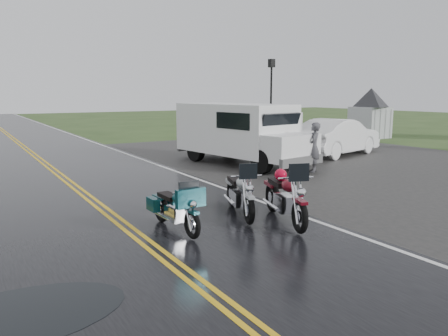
{
  "coord_description": "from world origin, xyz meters",
  "views": [
    {
      "loc": [
        -2.9,
        -7.36,
        2.89
      ],
      "look_at": [
        2.8,
        2.0,
        1.0
      ],
      "focal_mm": 35.0,
      "sensor_mm": 36.0,
      "label": 1
    }
  ],
  "objects_px": {
    "motorcycle_teal": "(192,213)",
    "sedan_white": "(337,137)",
    "van_white": "(262,140)",
    "person_at_van": "(314,148)",
    "motorcycle_silver": "(249,198)",
    "visitor_center": "(371,101)",
    "lamp_post_far_right": "(271,102)",
    "motorcycle_red": "(300,203)"
  },
  "relations": [
    {
      "from": "motorcycle_red",
      "to": "lamp_post_far_right",
      "type": "xyz_separation_m",
      "value": [
        9.54,
        13.48,
        1.7
      ]
    },
    {
      "from": "motorcycle_red",
      "to": "motorcycle_teal",
      "type": "bearing_deg",
      "value": 176.33
    },
    {
      "from": "motorcycle_teal",
      "to": "lamp_post_far_right",
      "type": "xyz_separation_m",
      "value": [
        11.55,
        12.64,
        1.83
      ]
    },
    {
      "from": "motorcycle_red",
      "to": "sedan_white",
      "type": "xyz_separation_m",
      "value": [
        9.3,
        8.05,
        0.14
      ]
    },
    {
      "from": "sedan_white",
      "to": "lamp_post_far_right",
      "type": "relative_size",
      "value": 1.06
    },
    {
      "from": "motorcycle_teal",
      "to": "motorcycle_silver",
      "type": "bearing_deg",
      "value": 6.35
    },
    {
      "from": "motorcycle_teal",
      "to": "sedan_white",
      "type": "relative_size",
      "value": 0.38
    },
    {
      "from": "motorcycle_teal",
      "to": "sedan_white",
      "type": "xyz_separation_m",
      "value": [
        11.32,
        7.21,
        0.26
      ]
    },
    {
      "from": "motorcycle_silver",
      "to": "person_at_van",
      "type": "bearing_deg",
      "value": 55.36
    },
    {
      "from": "visitor_center",
      "to": "van_white",
      "type": "relative_size",
      "value": 2.5
    },
    {
      "from": "motorcycle_red",
      "to": "motorcycle_silver",
      "type": "relative_size",
      "value": 1.08
    },
    {
      "from": "motorcycle_red",
      "to": "van_white",
      "type": "bearing_deg",
      "value": 79.32
    },
    {
      "from": "van_white",
      "to": "lamp_post_far_right",
      "type": "distance_m",
      "value": 9.79
    },
    {
      "from": "motorcycle_silver",
      "to": "motorcycle_red",
      "type": "bearing_deg",
      "value": -44.58
    },
    {
      "from": "lamp_post_far_right",
      "to": "motorcycle_red",
      "type": "bearing_deg",
      "value": -125.28
    },
    {
      "from": "motorcycle_silver",
      "to": "van_white",
      "type": "height_order",
      "value": "van_white"
    },
    {
      "from": "motorcycle_red",
      "to": "lamp_post_far_right",
      "type": "distance_m",
      "value": 16.6
    },
    {
      "from": "motorcycle_silver",
      "to": "sedan_white",
      "type": "xyz_separation_m",
      "value": [
        9.82,
        7.0,
        0.19
      ]
    },
    {
      "from": "van_white",
      "to": "lamp_post_far_right",
      "type": "xyz_separation_m",
      "value": [
        6.14,
        7.54,
        1.15
      ]
    },
    {
      "from": "van_white",
      "to": "sedan_white",
      "type": "distance_m",
      "value": 6.28
    },
    {
      "from": "motorcycle_teal",
      "to": "lamp_post_far_right",
      "type": "height_order",
      "value": "lamp_post_far_right"
    },
    {
      "from": "motorcycle_red",
      "to": "motorcycle_teal",
      "type": "relative_size",
      "value": 1.22
    },
    {
      "from": "motorcycle_teal",
      "to": "person_at_van",
      "type": "xyz_separation_m",
      "value": [
        7.25,
        4.41,
        0.33
      ]
    },
    {
      "from": "van_white",
      "to": "sedan_white",
      "type": "bearing_deg",
      "value": 10.14
    },
    {
      "from": "person_at_van",
      "to": "lamp_post_far_right",
      "type": "distance_m",
      "value": 9.4
    },
    {
      "from": "motorcycle_silver",
      "to": "van_white",
      "type": "xyz_separation_m",
      "value": [
        3.92,
        4.89,
        0.6
      ]
    },
    {
      "from": "van_white",
      "to": "person_at_van",
      "type": "distance_m",
      "value": 1.99
    },
    {
      "from": "van_white",
      "to": "person_at_van",
      "type": "bearing_deg",
      "value": -30.11
    },
    {
      "from": "van_white",
      "to": "sedan_white",
      "type": "height_order",
      "value": "van_white"
    },
    {
      "from": "visitor_center",
      "to": "lamp_post_far_right",
      "type": "bearing_deg",
      "value": 175.35
    },
    {
      "from": "lamp_post_far_right",
      "to": "motorcycle_silver",
      "type": "bearing_deg",
      "value": -128.99
    },
    {
      "from": "motorcycle_red",
      "to": "van_white",
      "type": "distance_m",
      "value": 6.87
    },
    {
      "from": "van_white",
      "to": "person_at_van",
      "type": "relative_size",
      "value": 3.53
    },
    {
      "from": "motorcycle_red",
      "to": "person_at_van",
      "type": "height_order",
      "value": "person_at_van"
    },
    {
      "from": "person_at_van",
      "to": "sedan_white",
      "type": "distance_m",
      "value": 4.94
    },
    {
      "from": "person_at_van",
      "to": "sedan_white",
      "type": "height_order",
      "value": "person_at_van"
    },
    {
      "from": "motorcycle_teal",
      "to": "lamp_post_far_right",
      "type": "bearing_deg",
      "value": 45.96
    },
    {
      "from": "motorcycle_teal",
      "to": "motorcycle_silver",
      "type": "xyz_separation_m",
      "value": [
        1.49,
        0.21,
        0.08
      ]
    },
    {
      "from": "motorcycle_teal",
      "to": "person_at_van",
      "type": "distance_m",
      "value": 8.49
    },
    {
      "from": "motorcycle_silver",
      "to": "lamp_post_far_right",
      "type": "height_order",
      "value": "lamp_post_far_right"
    },
    {
      "from": "motorcycle_silver",
      "to": "person_at_van",
      "type": "xyz_separation_m",
      "value": [
        5.75,
        4.2,
        0.25
      ]
    },
    {
      "from": "lamp_post_far_right",
      "to": "person_at_van",
      "type": "bearing_deg",
      "value": -117.64
    }
  ]
}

